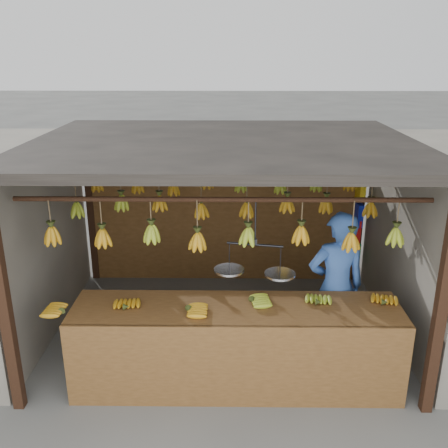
{
  "coord_description": "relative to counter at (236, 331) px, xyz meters",
  "views": [
    {
      "loc": [
        0.07,
        -5.56,
        3.34
      ],
      "look_at": [
        0.0,
        0.3,
        1.3
      ],
      "focal_mm": 40.0,
      "sensor_mm": 36.0,
      "label": 1
    }
  ],
  "objects": [
    {
      "name": "bag_bundles",
      "position": [
        1.8,
        2.58,
        0.28
      ],
      "size": [
        0.08,
        0.26,
        1.32
      ],
      "color": "yellow",
      "rests_on": "ground"
    },
    {
      "name": "vendor",
      "position": [
        1.1,
        0.63,
        0.18
      ],
      "size": [
        0.69,
        0.5,
        1.75
      ],
      "primitive_type": "imported",
      "rotation": [
        0.0,
        0.0,
        3.27
      ],
      "color": "#3359A5",
      "rests_on": "ground"
    },
    {
      "name": "balance_scale",
      "position": [
        0.18,
        0.23,
        0.58
      ],
      "size": [
        0.8,
        0.39,
        0.77
      ],
      "color": "black",
      "rests_on": "ground"
    },
    {
      "name": "hanging_bananas",
      "position": [
        -0.13,
        1.23,
        0.91
      ],
      "size": [
        3.62,
        2.26,
        0.38
      ],
      "color": "#B97E13",
      "rests_on": "ground"
    },
    {
      "name": "ground",
      "position": [
        -0.14,
        1.23,
        -0.7
      ],
      "size": [
        80.0,
        80.0,
        0.0
      ],
      "primitive_type": "plane",
      "color": "#5B5B57"
    },
    {
      "name": "counter",
      "position": [
        0.0,
        0.0,
        0.0
      ],
      "size": [
        3.5,
        0.76,
        0.96
      ],
      "color": "brown",
      "rests_on": "ground"
    },
    {
      "name": "stall",
      "position": [
        -0.14,
        1.56,
        1.27
      ],
      "size": [
        4.3,
        3.3,
        2.4
      ],
      "color": "black",
      "rests_on": "ground"
    }
  ]
}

